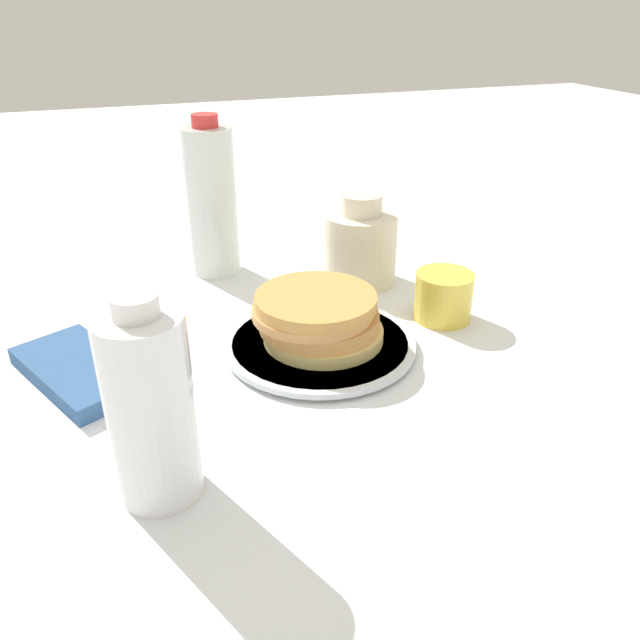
{
  "coord_description": "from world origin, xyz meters",
  "views": [
    {
      "loc": [
        -0.61,
        0.24,
        0.39
      ],
      "look_at": [
        0.01,
        0.01,
        0.04
      ],
      "focal_mm": 35.0,
      "sensor_mm": 36.0,
      "label": 1
    }
  ],
  "objects_px": {
    "water_bottle_near": "(211,201)",
    "water_bottle_mid": "(150,407)",
    "plate": "(320,344)",
    "pancake_stack": "(318,317)",
    "cream_jug": "(360,245)",
    "juice_glass": "(443,296)"
  },
  "relations": [
    {
      "from": "cream_jug",
      "to": "water_bottle_near",
      "type": "xyz_separation_m",
      "value": [
        0.11,
        0.2,
        0.05
      ]
    },
    {
      "from": "pancake_stack",
      "to": "cream_jug",
      "type": "relative_size",
      "value": 1.18
    },
    {
      "from": "plate",
      "to": "water_bottle_mid",
      "type": "relative_size",
      "value": 1.23
    },
    {
      "from": "plate",
      "to": "cream_jug",
      "type": "height_order",
      "value": "cream_jug"
    },
    {
      "from": "cream_jug",
      "to": "water_bottle_near",
      "type": "height_order",
      "value": "water_bottle_near"
    },
    {
      "from": "plate",
      "to": "pancake_stack",
      "type": "distance_m",
      "value": 0.03
    },
    {
      "from": "plate",
      "to": "water_bottle_near",
      "type": "distance_m",
      "value": 0.31
    },
    {
      "from": "cream_jug",
      "to": "water_bottle_near",
      "type": "bearing_deg",
      "value": 60.41
    },
    {
      "from": "pancake_stack",
      "to": "cream_jug",
      "type": "xyz_separation_m",
      "value": [
        0.17,
        -0.13,
        0.02
      ]
    },
    {
      "from": "cream_jug",
      "to": "water_bottle_mid",
      "type": "relative_size",
      "value": 0.71
    },
    {
      "from": "juice_glass",
      "to": "water_bottle_near",
      "type": "distance_m",
      "value": 0.37
    },
    {
      "from": "juice_glass",
      "to": "cream_jug",
      "type": "relative_size",
      "value": 0.57
    },
    {
      "from": "pancake_stack",
      "to": "water_bottle_near",
      "type": "distance_m",
      "value": 0.3
    },
    {
      "from": "water_bottle_near",
      "to": "water_bottle_mid",
      "type": "relative_size",
      "value": 1.26
    },
    {
      "from": "water_bottle_near",
      "to": "plate",
      "type": "bearing_deg",
      "value": -166.21
    },
    {
      "from": "cream_jug",
      "to": "water_bottle_mid",
      "type": "distance_m",
      "value": 0.49
    },
    {
      "from": "cream_jug",
      "to": "water_bottle_near",
      "type": "relative_size",
      "value": 0.56
    },
    {
      "from": "plate",
      "to": "juice_glass",
      "type": "distance_m",
      "value": 0.18
    },
    {
      "from": "water_bottle_near",
      "to": "water_bottle_mid",
      "type": "xyz_separation_m",
      "value": [
        -0.47,
        0.14,
        -0.02
      ]
    },
    {
      "from": "pancake_stack",
      "to": "water_bottle_near",
      "type": "bearing_deg",
      "value": 13.96
    },
    {
      "from": "juice_glass",
      "to": "water_bottle_near",
      "type": "xyz_separation_m",
      "value": [
        0.26,
        0.25,
        0.08
      ]
    },
    {
      "from": "juice_glass",
      "to": "water_bottle_mid",
      "type": "relative_size",
      "value": 0.4
    }
  ]
}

